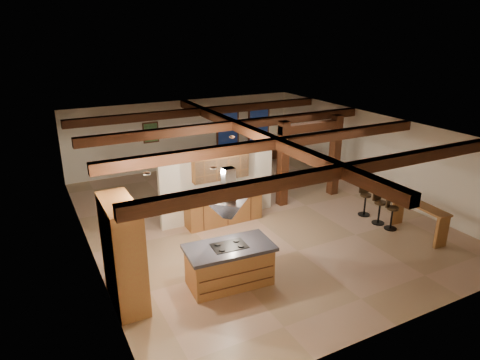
# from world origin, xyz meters

# --- Properties ---
(ground) EXTENTS (12.00, 12.00, 0.00)m
(ground) POSITION_xyz_m (0.00, 0.00, 0.00)
(ground) COLOR tan
(ground) RESTS_ON ground
(room_walls) EXTENTS (12.00, 12.00, 12.00)m
(room_walls) POSITION_xyz_m (0.00, 0.00, 1.78)
(room_walls) COLOR white
(room_walls) RESTS_ON ground
(ceiling_beams) EXTENTS (10.00, 12.00, 0.28)m
(ceiling_beams) POSITION_xyz_m (0.00, 0.00, 2.76)
(ceiling_beams) COLOR #37200D
(ceiling_beams) RESTS_ON room_walls
(timber_posts) EXTENTS (2.50, 0.30, 2.90)m
(timber_posts) POSITION_xyz_m (2.50, 0.50, 1.76)
(timber_posts) COLOR #37200D
(timber_posts) RESTS_ON ground
(partition_wall) EXTENTS (3.80, 0.18, 2.20)m
(partition_wall) POSITION_xyz_m (-1.00, 0.50, 1.10)
(partition_wall) COLOR white
(partition_wall) RESTS_ON ground
(pantry_cabinet) EXTENTS (0.67, 1.60, 2.40)m
(pantry_cabinet) POSITION_xyz_m (-4.67, -2.60, 1.20)
(pantry_cabinet) COLOR olive
(pantry_cabinet) RESTS_ON ground
(back_counter) EXTENTS (2.50, 0.66, 0.94)m
(back_counter) POSITION_xyz_m (-1.00, 0.11, 0.48)
(back_counter) COLOR olive
(back_counter) RESTS_ON ground
(upper_display_cabinet) EXTENTS (1.80, 0.36, 0.95)m
(upper_display_cabinet) POSITION_xyz_m (-1.00, 0.31, 1.85)
(upper_display_cabinet) COLOR olive
(upper_display_cabinet) RESTS_ON partition_wall
(range_hood) EXTENTS (1.10, 1.10, 1.40)m
(range_hood) POSITION_xyz_m (-2.35, -3.03, 1.78)
(range_hood) COLOR silver
(range_hood) RESTS_ON room_walls
(back_windows) EXTENTS (2.70, 0.07, 1.70)m
(back_windows) POSITION_xyz_m (2.80, 5.93, 1.50)
(back_windows) COLOR #37200D
(back_windows) RESTS_ON room_walls
(framed_art) EXTENTS (0.65, 0.05, 0.85)m
(framed_art) POSITION_xyz_m (-1.50, 5.94, 1.70)
(framed_art) COLOR #37200D
(framed_art) RESTS_ON room_walls
(recessed_cans) EXTENTS (3.16, 2.46, 0.03)m
(recessed_cans) POSITION_xyz_m (-2.53, -1.93, 2.87)
(recessed_cans) COLOR silver
(recessed_cans) RESTS_ON room_walls
(kitchen_island) EXTENTS (2.11, 1.23, 1.01)m
(kitchen_island) POSITION_xyz_m (-2.35, -3.03, 0.51)
(kitchen_island) COLOR olive
(kitchen_island) RESTS_ON ground
(dining_table) EXTENTS (1.91, 1.34, 0.61)m
(dining_table) POSITION_xyz_m (0.01, 2.36, 0.31)
(dining_table) COLOR #3D1E0F
(dining_table) RESTS_ON ground
(sofa) EXTENTS (2.00, 1.40, 0.54)m
(sofa) POSITION_xyz_m (2.49, 4.96, 0.27)
(sofa) COLOR black
(sofa) RESTS_ON ground
(microwave) EXTENTS (0.52, 0.45, 0.24)m
(microwave) POSITION_xyz_m (-0.67, 0.11, 1.06)
(microwave) COLOR #AEAEB3
(microwave) RESTS_ON back_counter
(bar_counter) EXTENTS (0.57, 1.87, 0.97)m
(bar_counter) POSITION_xyz_m (3.66, -3.30, 0.65)
(bar_counter) COLOR olive
(bar_counter) RESTS_ON ground
(side_table) EXTENTS (0.56, 0.56, 0.59)m
(side_table) POSITION_xyz_m (3.95, 5.41, 0.29)
(side_table) COLOR #37200D
(side_table) RESTS_ON ground
(table_lamp) EXTENTS (0.29, 0.29, 0.35)m
(table_lamp) POSITION_xyz_m (3.95, 5.41, 0.83)
(table_lamp) COLOR black
(table_lamp) RESTS_ON side_table
(bar_stool_a) EXTENTS (0.41, 0.42, 1.08)m
(bar_stool_a) POSITION_xyz_m (3.25, -2.63, 0.55)
(bar_stool_a) COLOR black
(bar_stool_a) RESTS_ON ground
(bar_stool_b) EXTENTS (0.39, 0.39, 1.11)m
(bar_stool_b) POSITION_xyz_m (3.22, -2.16, 0.56)
(bar_stool_b) COLOR black
(bar_stool_b) RESTS_ON ground
(bar_stool_c) EXTENTS (0.40, 0.42, 1.10)m
(bar_stool_c) POSITION_xyz_m (3.29, -1.48, 0.56)
(bar_stool_c) COLOR black
(bar_stool_c) RESTS_ON ground
(dining_chairs) EXTENTS (1.85, 1.85, 1.16)m
(dining_chairs) POSITION_xyz_m (0.01, 2.36, 0.59)
(dining_chairs) COLOR #37200D
(dining_chairs) RESTS_ON ground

